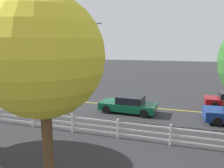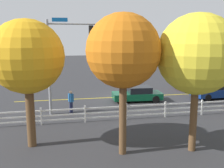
{
  "view_description": "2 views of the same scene",
  "coord_description": "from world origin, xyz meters",
  "views": [
    {
      "loc": [
        -4.9,
        18.13,
        5.23
      ],
      "look_at": [
        0.34,
        2.0,
        2.24
      ],
      "focal_mm": 35.2,
      "sensor_mm": 36.0,
      "label": 1
    },
    {
      "loc": [
        5.62,
        23.51,
        5.67
      ],
      "look_at": [
        1.63,
        3.06,
        1.88
      ],
      "focal_mm": 40.97,
      "sensor_mm": 36.0,
      "label": 2
    }
  ],
  "objects": [
    {
      "name": "ground_plane",
      "position": [
        0.0,
        0.0,
        0.0
      ],
      "size": [
        120.0,
        120.0,
        0.0
      ],
      "primitive_type": "plane",
      "color": "#2D2D30"
    },
    {
      "name": "tree_3",
      "position": [
        -0.73,
        12.26,
        4.88
      ],
      "size": [
        3.91,
        3.91,
        6.86
      ],
      "color": "brown",
      "rests_on": "ground_plane"
    },
    {
      "name": "lane_center_stripe",
      "position": [
        -4.0,
        0.0,
        0.0
      ],
      "size": [
        28.0,
        0.16,
        0.01
      ],
      "primitive_type": "cube",
      "color": "gold",
      "rests_on": "ground_plane"
    },
    {
      "name": "signal_assembly",
      "position": [
        4.63,
        4.46,
        4.94
      ],
      "size": [
        6.44,
        0.38,
        7.07
      ],
      "color": "gray",
      "rests_on": "ground_plane"
    },
    {
      "name": "pedestrian",
      "position": [
        5.06,
        4.28,
        0.93
      ],
      "size": [
        0.41,
        0.47,
        1.69
      ],
      "rotation": [
        0.0,
        0.0,
        3.61
      ],
      "color": "#191E3F",
      "rests_on": "ground_plane"
    },
    {
      "name": "car_2",
      "position": [
        -0.98,
        1.83,
        0.65
      ],
      "size": [
        4.47,
        2.13,
        1.34
      ],
      "rotation": [
        0.0,
        0.0,
        -0.05
      ],
      "color": "#0C4C2D",
      "rests_on": "ground_plane"
    },
    {
      "name": "white_rail_fence",
      "position": [
        -3.0,
        6.8,
        0.6
      ],
      "size": [
        26.1,
        0.1,
        1.15
      ],
      "color": "white",
      "rests_on": "ground_plane"
    }
  ]
}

